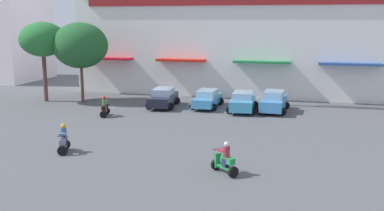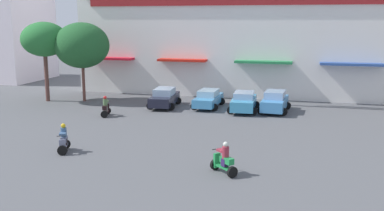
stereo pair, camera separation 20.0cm
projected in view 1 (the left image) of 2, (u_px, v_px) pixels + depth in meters
The scene contains 10 objects.
ground_plane at pixel (235, 155), 23.53m from camera, with size 128.00×128.00×0.00m, color #545659.
plaza_tree_0 at pixel (43, 40), 37.88m from camera, with size 3.86×4.01×6.83m.
plaza_tree_2 at pixel (80, 45), 37.87m from camera, with size 4.65×4.64×6.78m.
parked_car_0 at pixel (163, 98), 36.18m from camera, with size 2.51×4.40×1.53m.
parked_car_1 at pixel (207, 99), 36.00m from camera, with size 2.26×4.38×1.44m.
parked_car_2 at pixel (243, 101), 34.49m from camera, with size 2.43×4.32×1.51m.
parked_car_3 at pixel (274, 101), 34.29m from camera, with size 2.40×4.24×1.63m.
scooter_rider_0 at pixel (105, 108), 32.71m from camera, with size 0.88×1.53×1.53m.
scooter_rider_1 at pixel (225, 160), 20.52m from camera, with size 1.42×1.36×1.56m.
scooter_rider_4 at pixel (64, 141), 23.86m from camera, with size 0.99×1.44×1.55m.
Camera 1 is at (3.32, -9.47, 7.03)m, focal length 41.72 mm.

